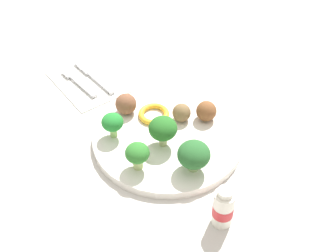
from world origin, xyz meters
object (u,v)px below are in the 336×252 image
(meatball_front_right, at_px, (126,104))
(fork, at_px, (78,81))
(plate, at_px, (168,137))
(broccoli_floret_center, at_px, (137,154))
(broccoli_floret_back_right, at_px, (112,123))
(meatball_near_rim, at_px, (182,113))
(meatball_back_left, at_px, (206,111))
(napkin, at_px, (87,81))
(yogurt_bottle, at_px, (223,208))
(broccoli_floret_mid_left, at_px, (163,129))
(pepper_ring_mid_left, at_px, (154,114))
(knife, at_px, (93,75))
(broccoli_floret_front_right, at_px, (194,155))

(meatball_front_right, height_order, fork, meatball_front_right)
(plate, xyz_separation_m, broccoli_floret_center, (-0.04, 0.09, 0.04))
(broccoli_floret_back_right, distance_m, meatball_near_rim, 0.13)
(meatball_back_left, height_order, napkin, meatball_back_left)
(yogurt_bottle, bearing_deg, meatball_back_left, -33.70)
(plate, relative_size, broccoli_floret_mid_left, 4.71)
(pepper_ring_mid_left, bearing_deg, meatball_back_left, -130.77)
(meatball_near_rim, distance_m, knife, 0.25)
(broccoli_floret_front_right, distance_m, yogurt_bottle, 0.11)
(broccoli_floret_center, bearing_deg, pepper_ring_mid_left, -46.88)
(meatball_back_left, bearing_deg, meatball_near_rim, 56.05)
(meatball_front_right, distance_m, pepper_ring_mid_left, 0.06)
(napkin, bearing_deg, broccoli_floret_back_right, 165.88)
(broccoli_floret_mid_left, relative_size, meatball_front_right, 1.45)
(broccoli_floret_center, bearing_deg, fork, -7.19)
(broccoli_floret_mid_left, xyz_separation_m, meatball_back_left, (0.01, -0.11, -0.02))
(meatball_near_rim, bearing_deg, napkin, 18.90)
(meatball_back_left, distance_m, napkin, 0.28)
(meatball_near_rim, relative_size, napkin, 0.21)
(broccoli_floret_front_right, distance_m, knife, 0.35)
(meatball_near_rim, xyz_separation_m, meatball_back_left, (-0.03, -0.04, 0.00))
(broccoli_floret_front_right, xyz_separation_m, meatball_front_right, (0.19, 0.01, -0.01))
(broccoli_floret_center, bearing_deg, yogurt_bottle, -163.05)
(broccoli_floret_mid_left, height_order, broccoli_floret_front_right, broccoli_floret_mid_left)
(broccoli_floret_front_right, distance_m, meatball_back_left, 0.13)
(pepper_ring_mid_left, distance_m, knife, 0.20)
(pepper_ring_mid_left, height_order, yogurt_bottle, yogurt_bottle)
(meatball_near_rim, height_order, pepper_ring_mid_left, meatball_near_rim)
(broccoli_floret_mid_left, relative_size, fork, 0.49)
(plate, xyz_separation_m, broccoli_floret_front_right, (-0.09, 0.02, 0.04))
(plate, bearing_deg, meatball_near_rim, -69.49)
(plate, relative_size, broccoli_floret_center, 5.40)
(broccoli_floret_front_right, bearing_deg, meatball_front_right, 3.43)
(broccoli_floret_center, distance_m, meatball_back_left, 0.18)
(meatball_back_left, distance_m, meatball_front_right, 0.16)
(napkin, bearing_deg, plate, -172.00)
(broccoli_floret_mid_left, bearing_deg, broccoli_floret_center, 106.10)
(broccoli_floret_back_right, bearing_deg, meatball_front_right, -52.22)
(meatball_near_rim, bearing_deg, broccoli_floret_center, 111.15)
(meatball_back_left, height_order, meatball_front_right, meatball_front_right)
(broccoli_floret_center, bearing_deg, meatball_back_left, -81.59)
(knife, bearing_deg, napkin, 112.20)
(plate, distance_m, fork, 0.26)
(plate, distance_m, broccoli_floret_front_right, 0.11)
(broccoli_floret_front_right, xyz_separation_m, broccoli_floret_center, (0.06, 0.07, -0.00))
(broccoli_floret_front_right, height_order, meatball_front_right, broccoli_floret_front_right)
(broccoli_floret_mid_left, distance_m, meatball_near_rim, 0.08)
(broccoli_floret_center, xyz_separation_m, fork, (0.29, -0.04, -0.04))
(broccoli_floret_mid_left, height_order, meatball_front_right, broccoli_floret_mid_left)
(meatball_front_right, relative_size, fork, 0.34)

